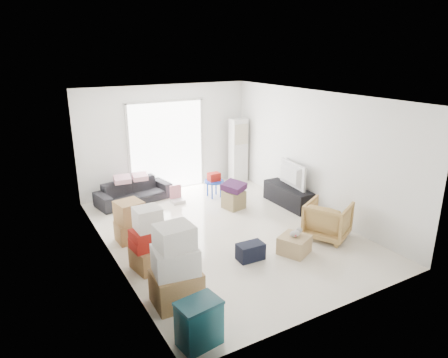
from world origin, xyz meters
TOP-DOWN VIEW (x-y plane):
  - room_shell at (0.00, 0.00)m, footprint 4.98×6.48m
  - sliding_door at (0.00, 2.98)m, footprint 2.10×0.04m
  - ac_tower at (1.95, 2.65)m, footprint 0.45×0.30m
  - tv_console at (2.00, 0.50)m, footprint 0.42×1.40m
  - television at (2.00, 0.50)m, footprint 0.68×1.06m
  - sofa at (-1.09, 2.50)m, footprint 1.85×0.83m
  - pillow_left at (-1.33, 2.52)m, footprint 0.43×0.36m
  - pillow_right at (-0.91, 2.52)m, footprint 0.34×0.28m
  - armchair at (1.60, -1.23)m, footprint 1.01×1.03m
  - storage_bins at (-1.90, -2.67)m, footprint 0.58×0.44m
  - box_stack_a at (-1.80, -1.74)m, footprint 0.68×0.58m
  - box_stack_b at (-1.80, -0.62)m, footprint 0.62×0.62m
  - box_stack_c at (-1.77, 0.54)m, footprint 0.55×0.53m
  - loose_box at (-1.38, -0.22)m, footprint 0.55×0.55m
  - duffel_bag at (-0.18, -1.21)m, footprint 0.48×0.30m
  - ottoman at (0.80, 0.97)m, footprint 0.50×0.50m
  - blanket at (0.80, 0.97)m, footprint 0.63×0.63m
  - kids_table at (0.76, 1.86)m, footprint 0.49×0.49m
  - toy_walker at (-0.20, 1.97)m, footprint 0.31×0.27m
  - wood_crate at (0.63, -1.41)m, footprint 0.65×0.65m
  - plush_bunny at (0.67, -1.40)m, footprint 0.28×0.16m

SIDE VIEW (x-z plane):
  - toy_walker at x=-0.20m, z-range -0.09..0.32m
  - duffel_bag at x=-0.18m, z-range 0.00..0.30m
  - wood_crate at x=0.63m, z-range 0.00..0.32m
  - loose_box at x=-1.38m, z-range 0.00..0.33m
  - ottoman at x=0.80m, z-range 0.00..0.42m
  - tv_console at x=2.00m, z-range 0.00..0.47m
  - storage_bins at x=-1.90m, z-range 0.00..0.61m
  - sofa at x=-1.09m, z-range 0.00..0.70m
  - box_stack_c at x=-1.77m, z-range -0.01..0.79m
  - plush_bunny at x=0.67m, z-range 0.32..0.46m
  - armchair at x=1.60m, z-range 0.00..0.80m
  - kids_table at x=0.76m, z-range 0.13..0.75m
  - box_stack_b at x=-1.80m, z-range -0.07..1.02m
  - blanket at x=0.80m, z-range 0.42..0.56m
  - television at x=2.00m, z-range 0.47..0.60m
  - box_stack_a at x=-1.80m, z-range -0.06..1.16m
  - pillow_right at x=-0.91m, z-range 0.70..0.81m
  - pillow_left at x=-1.33m, z-range 0.70..0.82m
  - ac_tower at x=1.95m, z-range 0.00..1.75m
  - sliding_door at x=0.00m, z-range 0.08..2.41m
  - room_shell at x=0.00m, z-range -0.24..2.94m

